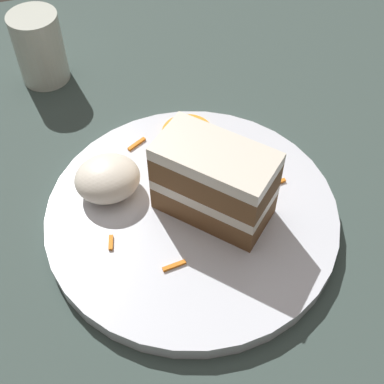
# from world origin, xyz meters

# --- Properties ---
(ground_plane) EXTENTS (6.00, 6.00, 0.00)m
(ground_plane) POSITION_xyz_m (0.00, 0.00, 0.00)
(ground_plane) COLOR black
(ground_plane) RESTS_ON ground
(dining_table) EXTENTS (1.37, 0.93, 0.03)m
(dining_table) POSITION_xyz_m (0.00, 0.00, 0.02)
(dining_table) COLOR #384742
(dining_table) RESTS_ON ground
(plate) EXTENTS (0.29, 0.29, 0.02)m
(plate) POSITION_xyz_m (0.01, 0.01, 0.04)
(plate) COLOR silver
(plate) RESTS_ON dining_table
(cake_slice) EXTENTS (0.12, 0.12, 0.08)m
(cake_slice) POSITION_xyz_m (-0.01, 0.01, 0.09)
(cake_slice) COLOR brown
(cake_slice) RESTS_ON plate
(cream_dollop) EXTENTS (0.07, 0.06, 0.04)m
(cream_dollop) POSITION_xyz_m (0.09, -0.04, 0.07)
(cream_dollop) COLOR silver
(cream_dollop) RESTS_ON plate
(orange_garnish) EXTENTS (0.06, 0.06, 0.00)m
(orange_garnish) POSITION_xyz_m (-0.01, -0.10, 0.05)
(orange_garnish) COLOR orange
(orange_garnish) RESTS_ON plate
(carrot_shreds_scatter) EXTENTS (0.19, 0.17, 0.00)m
(carrot_shreds_scatter) POSITION_xyz_m (0.01, -0.02, 0.05)
(carrot_shreds_scatter) COLOR orange
(carrot_shreds_scatter) RESTS_ON plate
(drinking_glass) EXTENTS (0.06, 0.06, 0.09)m
(drinking_glass) POSITION_xyz_m (0.13, -0.27, 0.07)
(drinking_glass) COLOR beige
(drinking_glass) RESTS_ON dining_table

